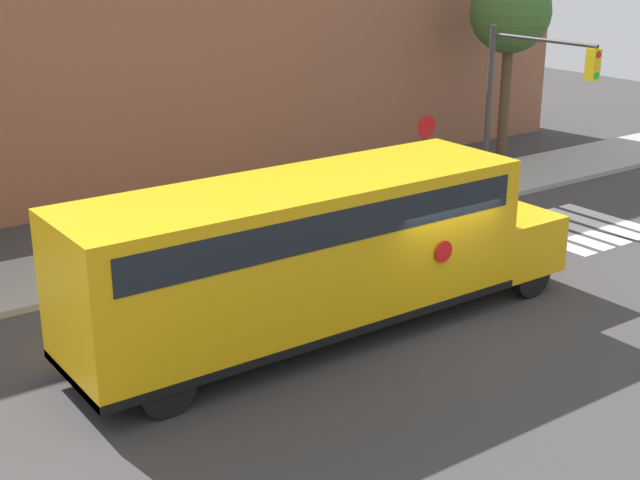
{
  "coord_description": "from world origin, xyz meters",
  "views": [
    {
      "loc": [
        -11.66,
        -12.49,
        7.55
      ],
      "look_at": [
        -1.93,
        1.1,
        1.76
      ],
      "focal_mm": 50.0,
      "sensor_mm": 36.0,
      "label": 1
    }
  ],
  "objects": [
    {
      "name": "ground_plane",
      "position": [
        0.0,
        0.0,
        0.0
      ],
      "size": [
        60.0,
        60.0,
        0.0
      ],
      "primitive_type": "plane",
      "color": "#3A3838"
    },
    {
      "name": "sidewalk_strip",
      "position": [
        0.0,
        6.5,
        0.07
      ],
      "size": [
        44.0,
        3.0,
        0.15
      ],
      "color": "#9E9E99",
      "rests_on": "ground"
    },
    {
      "name": "building_backdrop",
      "position": [
        0.0,
        13.0,
        4.08
      ],
      "size": [
        32.0,
        4.0,
        8.16
      ],
      "color": "#935B42",
      "rests_on": "ground"
    },
    {
      "name": "crosswalk_stripes",
      "position": [
        7.24,
        2.0,
        0.0
      ],
      "size": [
        3.3,
        3.2,
        0.01
      ],
      "color": "white",
      "rests_on": "ground"
    },
    {
      "name": "school_bus",
      "position": [
        -2.44,
        0.6,
        1.83
      ],
      "size": [
        10.88,
        2.57,
        3.2
      ],
      "color": "#EAA80F",
      "rests_on": "ground"
    },
    {
      "name": "stop_sign",
      "position": [
        5.07,
        5.79,
        1.78
      ],
      "size": [
        0.65,
        0.1,
        2.73
      ],
      "color": "#38383A",
      "rests_on": "ground"
    },
    {
      "name": "traffic_light",
      "position": [
        6.99,
        4.03,
        3.43
      ],
      "size": [
        0.28,
        3.7,
        5.11
      ],
      "color": "#38383A",
      "rests_on": "ground"
    },
    {
      "name": "tree_near_sidewalk",
      "position": [
        11.3,
        8.64,
        4.96
      ],
      "size": [
        2.73,
        2.73,
        6.39
      ],
      "color": "brown",
      "rests_on": "ground"
    }
  ]
}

